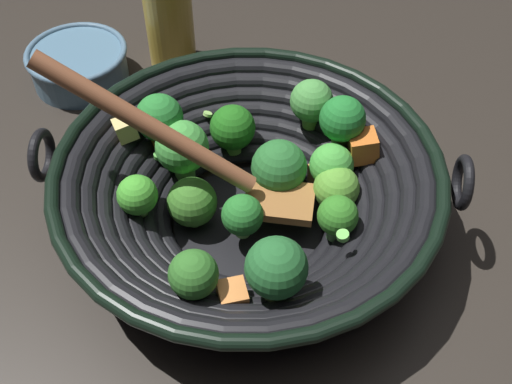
# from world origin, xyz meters

# --- Properties ---
(ground_plane) EXTENTS (4.00, 4.00, 0.00)m
(ground_plane) POSITION_xyz_m (0.00, 0.00, 0.00)
(ground_plane) COLOR #28231E
(wok) EXTENTS (0.39, 0.41, 0.21)m
(wok) POSITION_xyz_m (-0.00, 0.00, 0.06)
(wok) COLOR black
(wok) RESTS_ON ground
(prep_bowl) EXTENTS (0.13, 0.13, 0.05)m
(prep_bowl) POSITION_xyz_m (-0.30, -0.14, 0.03)
(prep_bowl) COLOR slate
(prep_bowl) RESTS_ON ground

